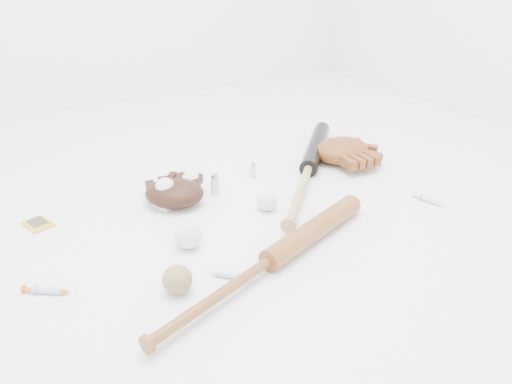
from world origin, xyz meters
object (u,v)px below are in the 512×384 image
bat_wood (270,260)px  glove_dark (174,193)px  bat_dark (309,168)px  pedestal (166,201)px

bat_wood → glove_dark: 0.50m
bat_dark → bat_wood: bearing=178.4°
bat_wood → pedestal: bearing=82.7°
glove_dark → bat_dark: bearing=35.7°
glove_dark → pedestal: 0.04m
bat_dark → glove_dark: glove_dark is taller
bat_wood → glove_dark: glove_dark is taller
bat_dark → pedestal: (-0.56, 0.05, -0.02)m
bat_dark → pedestal: 0.56m
bat_dark → bat_wood: (-0.45, -0.45, -0.00)m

